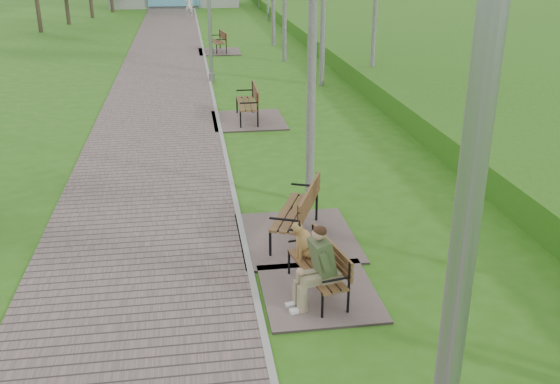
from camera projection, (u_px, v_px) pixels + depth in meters
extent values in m
cube|color=#665652|center=(163.00, 79.00, 23.48)|extent=(3.50, 67.00, 0.04)
cube|color=#999993|center=(209.00, 78.00, 23.71)|extent=(0.10, 67.00, 0.05)
cube|color=#458625|center=(524.00, 77.00, 23.99)|extent=(14.00, 70.00, 1.60)
cube|color=#665652|center=(319.00, 293.00, 9.23)|extent=(1.67, 1.86, 0.04)
cube|color=brown|center=(317.00, 269.00, 9.07)|extent=(0.68, 1.45, 0.04)
cube|color=brown|center=(331.00, 252.00, 9.05)|extent=(0.31, 1.37, 0.31)
cube|color=#665652|center=(297.00, 237.00, 10.95)|extent=(2.01, 2.24, 0.04)
cube|color=brown|center=(294.00, 212.00, 10.76)|extent=(1.11, 1.74, 0.04)
cube|color=brown|center=(310.00, 198.00, 10.59)|extent=(0.68, 1.57, 0.37)
cube|color=#665652|center=(248.00, 120.00, 18.12)|extent=(2.06, 2.28, 0.04)
cube|color=brown|center=(246.00, 104.00, 17.92)|extent=(0.55, 1.72, 0.05)
cube|color=brown|center=(256.00, 93.00, 17.84)|extent=(0.08, 1.71, 0.38)
cube|color=#665652|center=(219.00, 52.00, 29.36)|extent=(1.93, 2.14, 0.04)
cube|color=brown|center=(218.00, 42.00, 29.19)|extent=(0.69, 1.66, 0.04)
cube|color=brown|center=(223.00, 35.00, 29.14)|extent=(0.26, 1.60, 0.35)
cylinder|color=gray|center=(212.00, 77.00, 23.11)|extent=(0.22, 0.22, 0.33)
cylinder|color=gray|center=(209.00, 4.00, 22.13)|extent=(0.13, 0.13, 5.57)
cylinder|color=gray|center=(212.00, 51.00, 28.70)|extent=(0.19, 0.19, 0.29)
cylinder|color=gray|center=(209.00, 0.00, 27.85)|extent=(0.12, 0.12, 4.81)
cylinder|color=gray|center=(200.00, 7.00, 48.12)|extent=(0.18, 0.18, 0.27)
imported|color=white|center=(189.00, 5.00, 42.96)|extent=(0.60, 0.44, 1.53)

